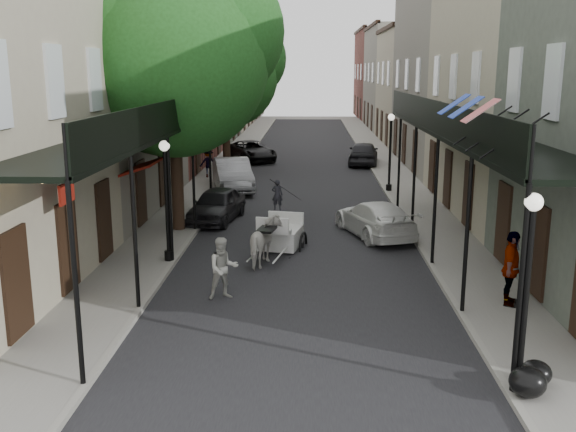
# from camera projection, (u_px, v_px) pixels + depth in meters

# --- Properties ---
(ground) EXTENTS (140.00, 140.00, 0.00)m
(ground) POSITION_uv_depth(u_px,v_px,m) (297.00, 347.00, 13.92)
(ground) COLOR gray
(ground) RESTS_ON ground
(road) EXTENTS (8.00, 90.00, 0.01)m
(road) POSITION_uv_depth(u_px,v_px,m) (305.00, 185.00, 33.40)
(road) COLOR black
(road) RESTS_ON ground
(sidewalk_left) EXTENTS (2.20, 90.00, 0.12)m
(sidewalk_left) POSITION_uv_depth(u_px,v_px,m) (210.00, 183.00, 33.56)
(sidewalk_left) COLOR gray
(sidewalk_left) RESTS_ON ground
(sidewalk_right) EXTENTS (2.20, 90.00, 0.12)m
(sidewalk_right) POSITION_uv_depth(u_px,v_px,m) (402.00, 185.00, 33.22)
(sidewalk_right) COLOR gray
(sidewalk_right) RESTS_ON ground
(building_row_left) EXTENTS (5.00, 80.00, 10.50)m
(building_row_left) POSITION_uv_depth(u_px,v_px,m) (177.00, 79.00, 42.26)
(building_row_left) COLOR #A8A186
(building_row_left) RESTS_ON ground
(building_row_right) EXTENTS (5.00, 80.00, 10.50)m
(building_row_right) POSITION_uv_depth(u_px,v_px,m) (439.00, 79.00, 41.68)
(building_row_right) COLOR slate
(building_row_right) RESTS_ON ground
(gallery_left) EXTENTS (2.20, 18.05, 4.88)m
(gallery_left) POSITION_uv_depth(u_px,v_px,m) (149.00, 130.00, 19.97)
(gallery_left) COLOR black
(gallery_left) RESTS_ON sidewalk_left
(gallery_right) EXTENTS (2.20, 18.05, 4.88)m
(gallery_right) POSITION_uv_depth(u_px,v_px,m) (458.00, 131.00, 19.65)
(gallery_right) COLOR black
(gallery_right) RESTS_ON sidewalk_right
(tree_near) EXTENTS (7.31, 6.80, 9.63)m
(tree_near) POSITION_uv_depth(u_px,v_px,m) (185.00, 52.00, 22.52)
(tree_near) COLOR #382619
(tree_near) RESTS_ON sidewalk_left
(tree_far) EXTENTS (6.45, 6.00, 8.61)m
(tree_far) POSITION_uv_depth(u_px,v_px,m) (232.00, 70.00, 36.31)
(tree_far) COLOR #382619
(tree_far) RESTS_ON sidewalk_left
(lamppost_right_near) EXTENTS (0.32, 0.32, 3.71)m
(lamppost_right_near) POSITION_uv_depth(u_px,v_px,m) (526.00, 291.00, 11.37)
(lamppost_right_near) COLOR black
(lamppost_right_near) RESTS_ON sidewalk_right
(lamppost_left) EXTENTS (0.32, 0.32, 3.71)m
(lamppost_left) POSITION_uv_depth(u_px,v_px,m) (167.00, 199.00, 19.44)
(lamppost_left) COLOR black
(lamppost_left) RESTS_ON sidewalk_left
(lamppost_right_far) EXTENTS (0.32, 0.32, 3.71)m
(lamppost_right_far) POSITION_uv_depth(u_px,v_px,m) (390.00, 151.00, 30.86)
(lamppost_right_far) COLOR black
(lamppost_right_far) RESTS_ON sidewalk_right
(horse) EXTENTS (1.11, 1.85, 1.46)m
(horse) POSITION_uv_depth(u_px,v_px,m) (266.00, 242.00, 19.64)
(horse) COLOR silver
(horse) RESTS_ON ground
(carriage) EXTENTS (1.73, 2.35, 2.45)m
(carriage) POSITION_uv_depth(u_px,v_px,m) (283.00, 219.00, 21.75)
(carriage) COLOR black
(carriage) RESTS_ON ground
(pedestrian_walking) EXTENTS (0.97, 0.86, 1.65)m
(pedestrian_walking) POSITION_uv_depth(u_px,v_px,m) (223.00, 268.00, 16.72)
(pedestrian_walking) COLOR #B0AFA6
(pedestrian_walking) RESTS_ON ground
(pedestrian_sidewalk_left) EXTENTS (1.08, 0.74, 1.54)m
(pedestrian_sidewalk_left) POSITION_uv_depth(u_px,v_px,m) (208.00, 163.00, 35.01)
(pedestrian_sidewalk_left) COLOR gray
(pedestrian_sidewalk_left) RESTS_ON sidewalk_left
(pedestrian_sidewalk_right) EXTENTS (0.85, 1.21, 1.90)m
(pedestrian_sidewalk_right) POSITION_uv_depth(u_px,v_px,m) (511.00, 269.00, 15.90)
(pedestrian_sidewalk_right) COLOR gray
(pedestrian_sidewalk_right) RESTS_ON sidewalk_right
(car_left_near) EXTENTS (2.19, 4.12, 1.33)m
(car_left_near) POSITION_uv_depth(u_px,v_px,m) (217.00, 205.00, 25.38)
(car_left_near) COLOR black
(car_left_near) RESTS_ON ground
(car_left_mid) EXTENTS (2.71, 5.05, 1.58)m
(car_left_mid) POSITION_uv_depth(u_px,v_px,m) (233.00, 175.00, 31.82)
(car_left_mid) COLOR gray
(car_left_mid) RESTS_ON ground
(car_left_far) EXTENTS (4.01, 5.25, 1.32)m
(car_left_far) POSITION_uv_depth(u_px,v_px,m) (251.00, 151.00, 42.01)
(car_left_far) COLOR black
(car_left_far) RESTS_ON ground
(car_right_near) EXTENTS (3.04, 4.72, 1.27)m
(car_right_near) POSITION_uv_depth(u_px,v_px,m) (375.00, 219.00, 23.11)
(car_right_near) COLOR silver
(car_right_near) RESTS_ON ground
(car_right_far) EXTENTS (2.26, 4.58, 1.50)m
(car_right_far) POSITION_uv_depth(u_px,v_px,m) (363.00, 153.00, 40.30)
(car_right_far) COLOR black
(car_right_far) RESTS_ON ground
(trash_bags) EXTENTS (0.93, 1.08, 0.57)m
(trash_bags) POSITION_uv_depth(u_px,v_px,m) (531.00, 378.00, 11.71)
(trash_bags) COLOR black
(trash_bags) RESTS_ON sidewalk_right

